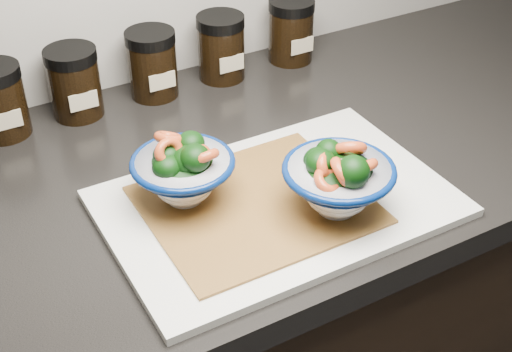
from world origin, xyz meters
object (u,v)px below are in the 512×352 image
spice_jar_c (74,83)px  spice_jar_d (152,64)px  cutting_board (277,203)px  spice_jar_e (221,47)px  bowl_left (183,171)px  spice_jar_f (291,30)px  bowl_right (338,180)px

spice_jar_c → spice_jar_d: 0.13m
cutting_board → spice_jar_e: size_ratio=3.98×
bowl_left → spice_jar_c: size_ratio=1.20×
bowl_left → spice_jar_f: bearing=41.1°
cutting_board → spice_jar_e: spice_jar_e is taller
bowl_left → bowl_right: bearing=-35.8°
bowl_left → bowl_right: bowl_left is taller
spice_jar_d → spice_jar_f: bearing=0.0°
spice_jar_e → bowl_right: bearing=-97.0°
spice_jar_d → bowl_left: bearing=-105.5°
spice_jar_d → bowl_right: bearing=-80.0°
cutting_board → spice_jar_e: bearing=73.9°
spice_jar_d → spice_jar_e: same height
cutting_board → spice_jar_f: bearing=56.1°
bowl_left → spice_jar_d: (0.09, 0.31, -0.00)m
spice_jar_d → spice_jar_c: bearing=180.0°
bowl_left → spice_jar_e: size_ratio=1.20×
bowl_right → spice_jar_e: bowl_right is taller
bowl_right → cutting_board: bearing=132.3°
bowl_right → spice_jar_e: bearing=83.0°
spice_jar_d → spice_jar_e: bearing=0.0°
spice_jar_e → spice_jar_f: (0.14, 0.00, 0.00)m
spice_jar_e → spice_jar_d: bearing=180.0°
spice_jar_c → bowl_right: bearing=-64.0°
bowl_right → spice_jar_c: (-0.21, 0.42, -0.01)m
spice_jar_c → spice_jar_d: (0.13, 0.00, 0.00)m
spice_jar_e → spice_jar_f: same height
spice_jar_f → bowl_right: bearing=-114.5°
bowl_left → spice_jar_c: 0.31m
bowl_left → spice_jar_f: size_ratio=1.20×
bowl_right → spice_jar_f: size_ratio=1.28×
bowl_left → spice_jar_f: 0.47m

